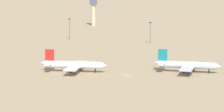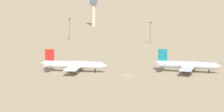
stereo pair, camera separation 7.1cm
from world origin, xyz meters
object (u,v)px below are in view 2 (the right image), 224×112
(parked_jet_red_2, at_px, (73,65))
(light_pole_east, at_px, (150,31))
(control_tower, at_px, (93,9))
(parked_jet_teal_3, at_px, (187,65))
(light_pole_mid, at_px, (70,27))

(parked_jet_red_2, height_order, light_pole_east, light_pole_east)
(control_tower, height_order, light_pole_east, control_tower)
(parked_jet_red_2, bearing_deg, parked_jet_teal_3, 8.27)
(control_tower, relative_size, light_pole_east, 1.63)
(light_pole_mid, height_order, light_pole_east, light_pole_mid)
(light_pole_east, bearing_deg, parked_jet_red_2, -107.18)
(control_tower, relative_size, light_pole_mid, 1.57)
(parked_jet_teal_3, xyz_separation_m, light_pole_mid, (-70.43, 107.02, 4.43))
(parked_jet_teal_3, relative_size, light_pole_east, 2.40)
(light_pole_mid, relative_size, light_pole_east, 1.04)
(parked_jet_teal_3, relative_size, light_pole_mid, 2.32)
(parked_jet_red_2, height_order, control_tower, control_tower)
(light_pole_east, bearing_deg, parked_jet_teal_3, -78.11)
(control_tower, xyz_separation_m, light_pole_mid, (-4.92, -78.66, -4.72))
(parked_jet_red_2, relative_size, control_tower, 1.48)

